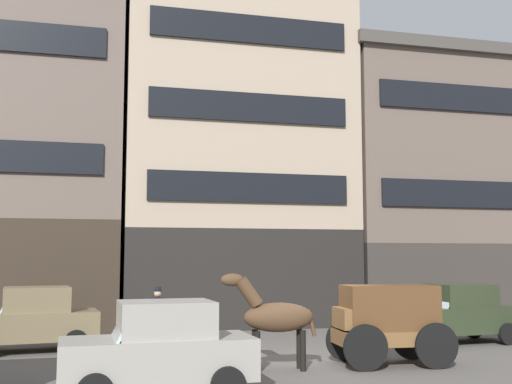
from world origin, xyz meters
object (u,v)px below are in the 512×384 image
object	(u,v)px
sedan_light	(159,349)
sedan_parked_curb	(458,313)
pedestrian_officer	(157,314)
cargo_wagon	(388,319)
sedan_dark	(32,319)
draft_horse	(274,316)

from	to	relation	value
sedan_light	sedan_parked_curb	distance (m)	11.19
pedestrian_officer	cargo_wagon	bearing A→B (deg)	-39.49
sedan_dark	pedestrian_officer	size ratio (longest dim) A/B	2.15
draft_horse	sedan_dark	size ratio (longest dim) A/B	0.61
cargo_wagon	pedestrian_officer	distance (m)	6.90
cargo_wagon	draft_horse	world-z (taller)	draft_horse
pedestrian_officer	sedan_dark	bearing A→B (deg)	178.10
sedan_light	sedan_parked_curb	world-z (taller)	same
draft_horse	sedan_light	size ratio (longest dim) A/B	0.62
draft_horse	sedan_light	xyz separation A→B (m)	(-2.94, -2.15, -0.36)
cargo_wagon	pedestrian_officer	size ratio (longest dim) A/B	1.67
sedan_light	sedan_parked_curb	bearing A→B (deg)	28.31
sedan_dark	sedan_light	world-z (taller)	same
draft_horse	sedan_dark	world-z (taller)	draft_horse
sedan_dark	draft_horse	bearing A→B (deg)	-37.28
cargo_wagon	pedestrian_officer	xyz separation A→B (m)	(-5.33, 4.39, -0.17)
draft_horse	pedestrian_officer	size ratio (longest dim) A/B	1.31
pedestrian_officer	sedan_light	bearing A→B (deg)	-94.91
sedan_dark	sedan_parked_curb	distance (m)	12.90
sedan_parked_curb	sedan_dark	bearing A→B (deg)	174.03
sedan_light	pedestrian_officer	bearing A→B (deg)	85.09
cargo_wagon	sedan_light	xyz separation A→B (m)	(-5.89, -2.15, -0.23)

